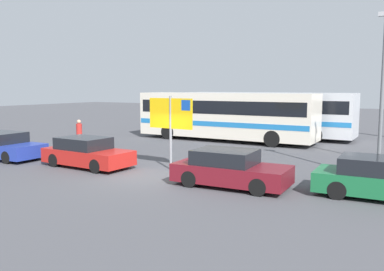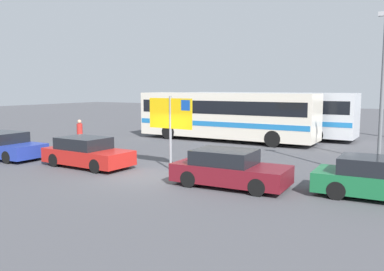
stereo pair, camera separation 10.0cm
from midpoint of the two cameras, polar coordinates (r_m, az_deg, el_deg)
The scene contains 10 objects.
ground at distance 16.58m, azimuth -6.01°, elevation -5.69°, with size 120.00×120.00×0.00m, color #4C4C51.
bus_front_coach at distance 27.14m, azimuth 4.79°, elevation 3.00°, with size 12.02×2.64×3.17m.
bus_rear_coach at distance 29.62m, azimuth 10.62°, elevation 3.22°, with size 12.02×2.64×3.17m.
ferry_sign at distance 17.47m, azimuth -2.75°, elevation 2.69°, with size 2.20×0.14×3.20m.
car_maroon at distance 14.81m, azimuth 5.41°, elevation -4.68°, with size 4.20×2.01×1.32m.
car_red at distance 18.93m, azimuth -14.35°, elevation -2.34°, with size 4.26×1.93×1.32m.
car_blue at distance 22.51m, azimuth -24.67°, elevation -1.32°, with size 4.25×1.94×1.32m.
car_green at distance 14.47m, azimuth 25.25°, elevation -5.57°, with size 4.37×1.94×1.32m.
pedestrian_crossing_lot at distance 23.92m, azimuth -15.31°, elevation 0.46°, with size 0.32×0.32×1.74m.
lamp_post_right_side at distance 17.18m, azimuth 25.24°, elevation 5.93°, with size 0.56×0.20×6.37m.
Camera 2 is at (9.72, -12.95, 3.58)m, focal length 38.13 mm.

